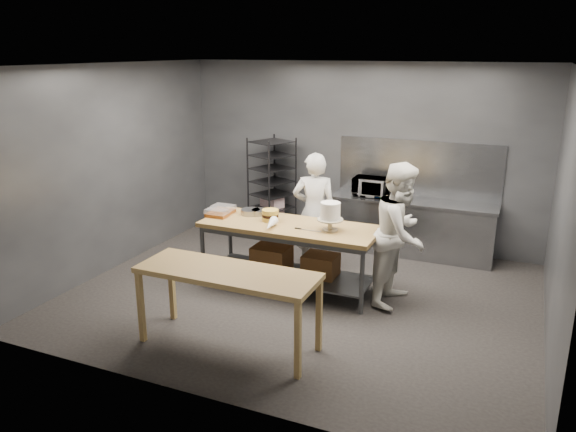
# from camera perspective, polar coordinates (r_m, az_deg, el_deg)

# --- Properties ---
(ground) EXTENTS (6.00, 6.00, 0.00)m
(ground) POSITION_cam_1_polar(r_m,az_deg,el_deg) (7.63, 1.38, -8.06)
(ground) COLOR black
(ground) RESTS_ON ground
(back_wall) EXTENTS (6.00, 0.04, 3.00)m
(back_wall) POSITION_cam_1_polar(r_m,az_deg,el_deg) (9.45, 7.19, 6.23)
(back_wall) COLOR #4C4F54
(back_wall) RESTS_ON ground
(work_table) EXTENTS (2.40, 0.90, 0.92)m
(work_table) POSITION_cam_1_polar(r_m,az_deg,el_deg) (7.67, 0.26, -3.30)
(work_table) COLOR brown
(work_table) RESTS_ON ground
(near_counter) EXTENTS (2.00, 0.70, 0.90)m
(near_counter) POSITION_cam_1_polar(r_m,az_deg,el_deg) (6.13, -6.17, -6.27)
(near_counter) COLOR olive
(near_counter) RESTS_ON ground
(back_counter) EXTENTS (2.60, 0.60, 0.90)m
(back_counter) POSITION_cam_1_polar(r_m,az_deg,el_deg) (9.17, 12.38, -1.11)
(back_counter) COLOR slate
(back_counter) RESTS_ON ground
(splashback_panel) EXTENTS (2.60, 0.02, 0.90)m
(splashback_panel) POSITION_cam_1_polar(r_m,az_deg,el_deg) (9.23, 13.10, 4.73)
(splashback_panel) COLOR slate
(splashback_panel) RESTS_ON back_counter
(speed_rack) EXTENTS (0.81, 0.84, 1.75)m
(speed_rack) POSITION_cam_1_polar(r_m,az_deg,el_deg) (9.70, -1.64, 2.74)
(speed_rack) COLOR black
(speed_rack) RESTS_ON ground
(chef_behind) EXTENTS (0.74, 0.58, 1.77)m
(chef_behind) POSITION_cam_1_polar(r_m,az_deg,el_deg) (8.26, 2.69, 0.43)
(chef_behind) COLOR white
(chef_behind) RESTS_ON ground
(chef_right) EXTENTS (0.81, 0.98, 1.85)m
(chef_right) POSITION_cam_1_polar(r_m,az_deg,el_deg) (7.28, 11.38, -1.81)
(chef_right) COLOR white
(chef_right) RESTS_ON ground
(microwave) EXTENTS (0.54, 0.37, 0.30)m
(microwave) POSITION_cam_1_polar(r_m,az_deg,el_deg) (9.16, 8.39, 2.97)
(microwave) COLOR black
(microwave) RESTS_ON back_counter
(frosted_cake_stand) EXTENTS (0.34, 0.34, 0.38)m
(frosted_cake_stand) POSITION_cam_1_polar(r_m,az_deg,el_deg) (7.24, 4.32, 0.31)
(frosted_cake_stand) COLOR #B8AE93
(frosted_cake_stand) RESTS_ON work_table
(layer_cake) EXTENTS (0.23, 0.23, 0.16)m
(layer_cake) POSITION_cam_1_polar(r_m,az_deg,el_deg) (7.67, -1.81, 0.07)
(layer_cake) COLOR #E1C447
(layer_cake) RESTS_ON work_table
(cake_pans) EXTENTS (0.40, 0.31, 0.07)m
(cake_pans) POSITION_cam_1_polar(r_m,az_deg,el_deg) (7.99, -3.38, 0.41)
(cake_pans) COLOR gray
(cake_pans) RESTS_ON work_table
(piping_bag) EXTENTS (0.19, 0.40, 0.12)m
(piping_bag) POSITION_cam_1_polar(r_m,az_deg,el_deg) (7.34, -1.79, -0.88)
(piping_bag) COLOR white
(piping_bag) RESTS_ON work_table
(offset_spatula) EXTENTS (0.36, 0.02, 0.02)m
(offset_spatula) POSITION_cam_1_polar(r_m,az_deg,el_deg) (7.32, 1.67, -1.38)
(offset_spatula) COLOR slate
(offset_spatula) RESTS_ON work_table
(pastry_clamshells) EXTENTS (0.33, 0.43, 0.11)m
(pastry_clamshells) POSITION_cam_1_polar(r_m,az_deg,el_deg) (8.03, -6.88, 0.53)
(pastry_clamshells) COLOR #944E1D
(pastry_clamshells) RESTS_ON work_table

